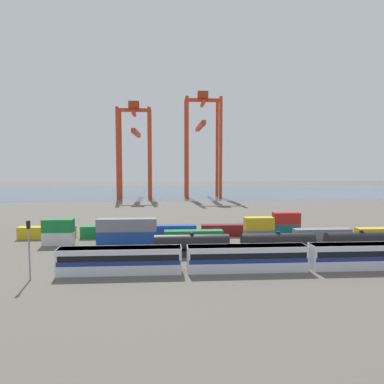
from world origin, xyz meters
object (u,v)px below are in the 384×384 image
object	(u,v)px
passenger_train	(247,257)
shipping_container_7	(322,235)
gantry_crane_west	(135,141)
freight_tank_row	(361,242)
gantry_crane_central	(202,135)
signal_mast	(29,242)

from	to	relation	value
passenger_train	shipping_container_7	xyz separation A→B (m)	(20.61, 20.16, -0.84)
shipping_container_7	gantry_crane_west	size ratio (longest dim) A/B	0.27
passenger_train	freight_tank_row	size ratio (longest dim) A/B	0.75
shipping_container_7	gantry_crane_central	size ratio (longest dim) A/B	0.24
shipping_container_7	gantry_crane_central	world-z (taller)	gantry_crane_central
signal_mast	gantry_crane_central	size ratio (longest dim) A/B	0.17
passenger_train	gantry_crane_central	bearing A→B (deg)	87.75
passenger_train	signal_mast	bearing A→B (deg)	-175.59
passenger_train	gantry_crane_central	distance (m)	126.09
freight_tank_row	gantry_crane_west	bearing A→B (deg)	114.19
shipping_container_7	gantry_crane_central	distance (m)	107.82
passenger_train	gantry_crane_west	world-z (taller)	gantry_crane_west
passenger_train	shipping_container_7	distance (m)	28.85
signal_mast	gantry_crane_west	xyz separation A→B (m)	(4.03, 125.03, 21.65)
passenger_train	freight_tank_row	bearing A→B (deg)	22.12
gantry_crane_central	signal_mast	bearing A→B (deg)	-106.17
freight_tank_row	gantry_crane_central	world-z (taller)	gantry_crane_central
passenger_train	freight_tank_row	distance (m)	25.19
shipping_container_7	freight_tank_row	bearing A→B (deg)	-75.71
freight_tank_row	shipping_container_7	bearing A→B (deg)	104.29
signal_mast	shipping_container_7	distance (m)	56.96
freight_tank_row	shipping_container_7	world-z (taller)	freight_tank_row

